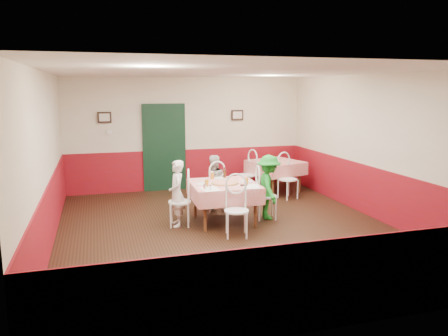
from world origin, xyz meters
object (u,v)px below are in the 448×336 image
object	(u,v)px
beer_bottle	(225,173)
diner_left	(177,193)
pizza	(225,183)
diner_far	(213,183)
glass_a	(207,183)
diner_right	(269,187)
chair_left	(180,202)
chair_second_b	(288,179)
chair_second_a	(247,175)
chair_right	(266,196)
wallet	(244,185)
glass_b	(246,181)
main_table	(224,203)
chair_near	(237,211)
glass_c	(212,176)
second_table	(275,176)
chair_far	(214,189)

from	to	relation	value
beer_bottle	diner_left	xyz separation A→B (m)	(-1.04, -0.40, -0.24)
pizza	diner_far	bearing A→B (deg)	88.56
glass_a	diner_right	bearing A→B (deg)	8.15
chair_left	chair_second_b	world-z (taller)	same
chair_second_a	pizza	distance (m)	2.46
chair_right	pizza	size ratio (longest dim) A/B	1.82
wallet	diner_far	distance (m)	1.26
beer_bottle	diner_left	world-z (taller)	diner_left
glass_b	main_table	bearing A→B (deg)	146.47
chair_second_a	wallet	bearing A→B (deg)	-37.39
chair_second_b	diner_far	bearing A→B (deg)	176.11
diner_right	beer_bottle	bearing A→B (deg)	69.70
chair_right	diner_far	size ratio (longest dim) A/B	0.77
chair_near	pizza	world-z (taller)	chair_near
glass_c	glass_b	bearing A→B (deg)	-54.67
chair_near	glass_b	world-z (taller)	chair_near
main_table	chair_left	distance (m)	0.85
glass_a	main_table	bearing A→B (deg)	28.45
second_table	chair_far	bearing A→B (deg)	-147.15
chair_far	pizza	xyz separation A→B (m)	(-0.02, -0.90, 0.33)
chair_far	diner_left	distance (m)	1.25
chair_far	diner_right	world-z (taller)	diner_right
chair_left	pizza	distance (m)	0.92
chair_second_b	chair_second_a	bearing A→B (deg)	118.26
pizza	chair_far	bearing A→B (deg)	88.58
chair_far	pizza	bearing A→B (deg)	78.19
chair_near	glass_c	size ratio (longest dim) A/B	7.14
chair_left	wallet	distance (m)	1.23
chair_near	glass_c	world-z (taller)	chair_near
beer_bottle	chair_right	bearing A→B (deg)	-32.26
wallet	diner_far	xyz separation A→B (m)	(-0.26, 1.22, -0.19)
chair_far	diner_right	size ratio (longest dim) A/B	0.71
glass_c	glass_a	bearing A→B (deg)	-113.22
glass_c	pizza	bearing A→B (deg)	-76.37
wallet	chair_far	bearing A→B (deg)	104.15
chair_second_a	beer_bottle	size ratio (longest dim) A/B	4.51
chair_near	wallet	xyz separation A→B (m)	(0.31, 0.53, 0.32)
chair_second_b	diner_left	bearing A→B (deg)	-171.98
glass_c	diner_far	size ratio (longest dim) A/B	0.11
diner_left	diner_far	xyz separation A→B (m)	(0.93, 0.87, -0.03)
chair_left	chair_right	bearing A→B (deg)	101.61
chair_second_b	glass_b	xyz separation A→B (m)	(-1.58, -1.58, 0.38)
chair_near	wallet	world-z (taller)	chair_near
chair_second_a	diner_left	bearing A→B (deg)	-62.16
second_table	diner_far	world-z (taller)	diner_far
glass_a	glass_b	world-z (taller)	glass_b
chair_far	chair_second_b	world-z (taller)	same
chair_right	chair_second_b	bearing A→B (deg)	-28.13
glass_b	diner_left	bearing A→B (deg)	168.07
pizza	diner_far	world-z (taller)	diner_far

